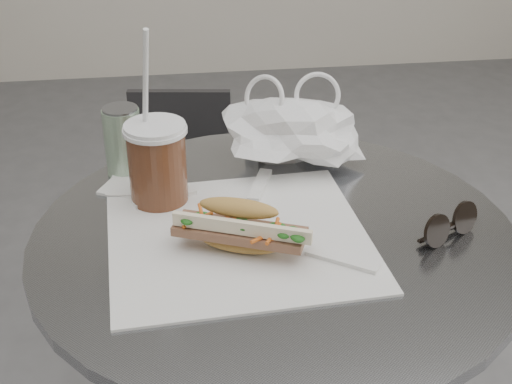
{
  "coord_description": "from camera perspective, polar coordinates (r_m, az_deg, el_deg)",
  "views": [
    {
      "loc": [
        -0.15,
        -0.73,
        1.34
      ],
      "look_at": [
        -0.02,
        0.24,
        0.79
      ],
      "focal_mm": 50.0,
      "sensor_mm": 36.0,
      "label": 1
    }
  ],
  "objects": [
    {
      "name": "sandwich_paper",
      "position": [
        1.1,
        -1.43,
        -3.64
      ],
      "size": [
        0.41,
        0.39,
        0.0
      ],
      "primitive_type": "cube",
      "rotation": [
        0.0,
        0.0,
        0.06
      ],
      "color": "white",
      "rests_on": "cafe_table"
    },
    {
      "name": "banh_mi",
      "position": [
        1.05,
        -1.34,
        -2.81
      ],
      "size": [
        0.26,
        0.18,
        0.08
      ],
      "rotation": [
        0.0,
        0.0,
        -0.4
      ],
      "color": "gold",
      "rests_on": "sandwich_paper"
    },
    {
      "name": "plastic_bag",
      "position": [
        1.3,
        2.91,
        4.68
      ],
      "size": [
        0.29,
        0.27,
        0.12
      ],
      "primitive_type": null,
      "rotation": [
        0.0,
        0.0,
        -0.43
      ],
      "color": "white",
      "rests_on": "cafe_table"
    },
    {
      "name": "sunglasses",
      "position": [
        1.13,
        15.21,
        -2.65
      ],
      "size": [
        0.11,
        0.08,
        0.05
      ],
      "rotation": [
        0.0,
        0.0,
        0.51
      ],
      "color": "black",
      "rests_on": "cafe_table"
    },
    {
      "name": "iced_coffee",
      "position": [
        1.17,
        -7.91,
        2.37
      ],
      "size": [
        0.1,
        0.1,
        0.3
      ],
      "color": "brown",
      "rests_on": "cafe_table"
    },
    {
      "name": "cafe_table",
      "position": [
        1.28,
        1.34,
        -13.6
      ],
      "size": [
        0.76,
        0.76,
        0.74
      ],
      "color": "slate",
      "rests_on": "ground"
    },
    {
      "name": "napkin_stack",
      "position": [
        1.26,
        -9.4,
        0.69
      ],
      "size": [
        0.14,
        0.14,
        0.01
      ],
      "color": "white",
      "rests_on": "cafe_table"
    },
    {
      "name": "drink_can",
      "position": [
        1.28,
        -10.6,
        4.05
      ],
      "size": [
        0.07,
        0.07,
        0.13
      ],
      "color": "#4F8753",
      "rests_on": "cafe_table"
    },
    {
      "name": "chair_far",
      "position": [
        1.95,
        -6.02,
        -3.21
      ],
      "size": [
        0.35,
        0.36,
        0.65
      ],
      "rotation": [
        0.0,
        0.0,
        3.0
      ],
      "color": "#303033",
      "rests_on": "ground"
    }
  ]
}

